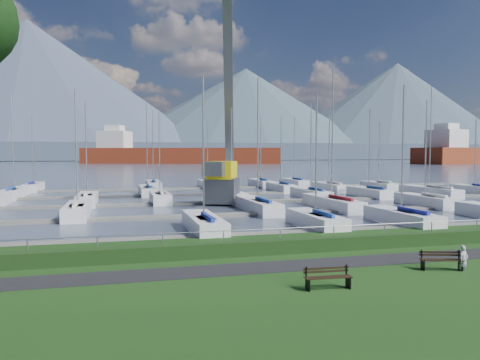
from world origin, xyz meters
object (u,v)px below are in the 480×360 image
object	(u,v)px
bench_right	(441,260)
person	(464,256)
bench_left	(328,278)
crane	(223,150)

from	to	relation	value
bench_right	person	xyz separation A→B (m)	(0.82, -0.39, 0.21)
person	bench_left	bearing A→B (deg)	175.03
person	crane	bearing A→B (deg)	83.31
bench_left	bench_right	bearing A→B (deg)	16.28
bench_right	bench_left	bearing A→B (deg)	-149.80
bench_right	crane	xyz separation A→B (m)	(-2.68, 31.15, 4.91)
bench_left	person	world-z (taller)	person
person	crane	xyz separation A→B (m)	(-3.50, 31.54, 4.70)
bench_left	crane	size ratio (longest dim) A/B	0.08
person	crane	size ratio (longest dim) A/B	0.06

